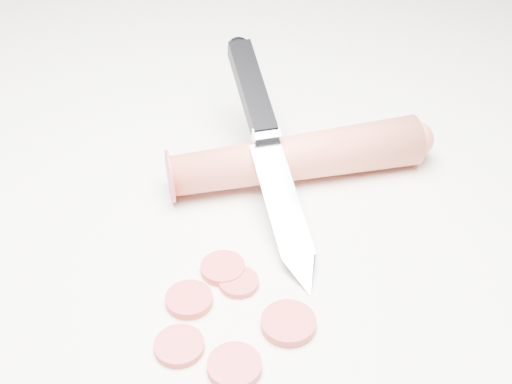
% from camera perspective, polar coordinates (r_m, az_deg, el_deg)
% --- Properties ---
extents(ground, '(2.40, 2.40, 0.00)m').
position_cam_1_polar(ground, '(0.56, 0.11, -4.31)').
color(ground, white).
rests_on(ground, ground).
extents(carrot, '(0.20, 0.15, 0.04)m').
position_cam_1_polar(carrot, '(0.61, 3.27, 2.77)').
color(carrot, '#DA5B43').
rests_on(carrot, ground).
extents(carrot_slice_0, '(0.03, 0.03, 0.01)m').
position_cam_1_polar(carrot_slice_0, '(0.52, -1.38, -7.23)').
color(carrot_slice_0, '#C63439').
rests_on(carrot_slice_0, ground).
extents(carrot_slice_1, '(0.04, 0.04, 0.01)m').
position_cam_1_polar(carrot_slice_1, '(0.48, -1.74, -13.76)').
color(carrot_slice_1, '#C63439').
rests_on(carrot_slice_1, ground).
extents(carrot_slice_2, '(0.04, 0.04, 0.01)m').
position_cam_1_polar(carrot_slice_2, '(0.50, 2.61, -10.44)').
color(carrot_slice_2, '#C63439').
rests_on(carrot_slice_2, ground).
extents(carrot_slice_3, '(0.03, 0.03, 0.01)m').
position_cam_1_polar(carrot_slice_3, '(0.53, -2.67, -6.12)').
color(carrot_slice_3, '#C63439').
rests_on(carrot_slice_3, ground).
extents(carrot_slice_4, '(0.03, 0.03, 0.01)m').
position_cam_1_polar(carrot_slice_4, '(0.49, -6.16, -12.14)').
color(carrot_slice_4, '#C63439').
rests_on(carrot_slice_4, ground).
extents(carrot_slice_5, '(0.03, 0.03, 0.01)m').
position_cam_1_polar(carrot_slice_5, '(0.51, -5.37, -8.56)').
color(carrot_slice_5, '#C63439').
rests_on(carrot_slice_5, ground).
extents(kitchen_knife, '(0.16, 0.23, 0.09)m').
position_cam_1_polar(kitchen_knife, '(0.58, 1.20, 3.51)').
color(kitchen_knife, silver).
rests_on(kitchen_knife, ground).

